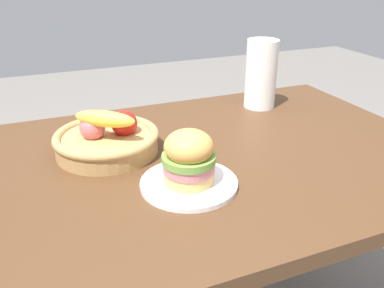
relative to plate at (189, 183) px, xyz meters
The scene contains 5 objects.
dining_table 0.19m from the plate, 60.17° to the left, with size 1.40×0.90×0.75m.
plate is the anchor object (origin of this frame).
sandwich 0.07m from the plate, ahead, with size 0.13×0.13×0.13m.
fruit_basket 0.29m from the plate, 119.21° to the left, with size 0.29×0.29×0.14m.
paper_towel_roll 0.62m from the plate, 43.61° to the left, with size 0.11×0.11×0.24m, color white.
Camera 1 is at (-0.38, -0.90, 1.25)m, focal length 37.43 mm.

